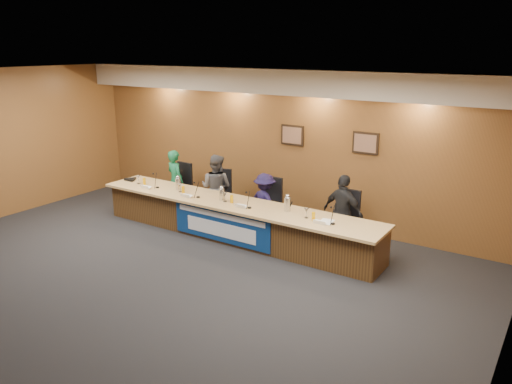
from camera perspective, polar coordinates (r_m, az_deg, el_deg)
floor at (r=8.24m, az=-12.49°, el=-10.25°), size 10.00×10.00×0.00m
ceiling at (r=7.41m, az=-14.04°, el=12.50°), size 10.00×8.00×0.04m
wall_back at (r=10.73m, az=2.37°, el=5.42°), size 10.00×0.04×3.20m
wall_right at (r=5.46m, az=26.63°, el=-7.46°), size 0.04×8.00×3.20m
soffit at (r=10.35m, az=1.73°, el=12.56°), size 10.00×0.50×0.50m
dais_body at (r=9.77m, az=-2.57°, el=-3.30°), size 6.00×0.80×0.70m
dais_top at (r=9.61m, az=-2.77°, el=-1.28°), size 6.10×0.95×0.05m
banner at (r=9.45m, az=-4.04°, el=-3.84°), size 2.20×0.02×0.65m
banner_text_upper at (r=9.37m, az=-4.11°, el=-2.71°), size 2.00×0.01×0.10m
banner_text_lower at (r=9.47m, az=-4.08°, el=-4.32°), size 1.60×0.01×0.28m
wall_photo_left at (r=10.46m, az=4.19°, el=6.50°), size 0.52×0.04×0.42m
wall_photo_right at (r=9.80m, az=12.41°, el=5.48°), size 0.52×0.04×0.42m
panelist_a at (r=11.39m, az=-9.19°, el=1.26°), size 0.59×0.48×1.41m
panelist_b at (r=10.66m, az=-4.57°, el=0.48°), size 0.78×0.65×1.45m
panelist_c at (r=10.02m, az=1.00°, el=-1.24°), size 0.87×0.63×1.21m
panelist_d at (r=9.24m, az=9.92°, el=-2.34°), size 0.88×0.50×1.42m
office_chair_a at (r=11.52m, az=-8.80°, el=0.28°), size 0.49×0.49×0.08m
office_chair_b at (r=10.81m, az=-4.21°, el=-0.65°), size 0.61×0.61×0.08m
office_chair_c at (r=10.14m, az=1.30°, el=-1.77°), size 0.48×0.48×0.08m
office_chair_d at (r=9.40m, az=10.09°, el=-3.51°), size 0.51×0.51×0.08m
nameplate_a at (r=10.72m, az=-12.62°, el=0.59°), size 0.24×0.08×0.10m
microphone_a at (r=10.74m, az=-11.21°, el=0.52°), size 0.07×0.07×0.02m
juice_glass_a at (r=11.02m, az=-12.65°, el=1.19°), size 0.06×0.06×0.15m
water_glass_a at (r=11.12m, az=-13.29°, el=1.37°), size 0.08×0.08×0.18m
nameplate_b at (r=9.96m, az=-8.10°, el=-0.38°), size 0.24×0.08×0.10m
microphone_b at (r=9.94m, az=-6.64°, el=-0.57°), size 0.07×0.07×0.02m
juice_glass_b at (r=10.24m, az=-8.32°, el=0.25°), size 0.06×0.06×0.15m
water_glass_b at (r=10.34m, az=-8.69°, el=0.49°), size 0.08×0.08×0.18m
nameplate_c at (r=9.23m, az=-1.85°, el=-1.57°), size 0.24×0.08×0.10m
microphone_c at (r=9.23m, az=-0.75°, el=-1.80°), size 0.07×0.07×0.02m
juice_glass_c at (r=9.53m, az=-2.80°, el=-0.82°), size 0.06×0.06×0.15m
water_glass_c at (r=9.61m, az=-3.57°, el=-0.59°), size 0.08×0.08×0.18m
nameplate_d at (r=8.45m, az=7.25°, el=-3.42°), size 0.24×0.08×0.10m
microphone_d at (r=8.51m, az=8.78°, el=-3.61°), size 0.07×0.07×0.02m
juice_glass_d at (r=8.62m, az=6.59°, el=-2.78°), size 0.06×0.06×0.15m
water_glass_d at (r=8.73m, az=5.78°, el=-2.41°), size 0.08×0.08×0.18m
carafe_left at (r=10.50m, az=-8.89°, el=0.91°), size 0.11×0.11×0.25m
carafe_mid at (r=9.71m, az=-3.93°, el=-0.28°), size 0.11×0.11×0.23m
carafe_right at (r=9.05m, az=3.62°, el=-1.42°), size 0.12×0.12×0.26m
speakerphone at (r=11.45m, az=-14.12°, el=1.40°), size 0.32×0.32×0.05m
paper_stack at (r=8.61m, az=8.04°, el=-3.38°), size 0.26×0.33×0.01m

